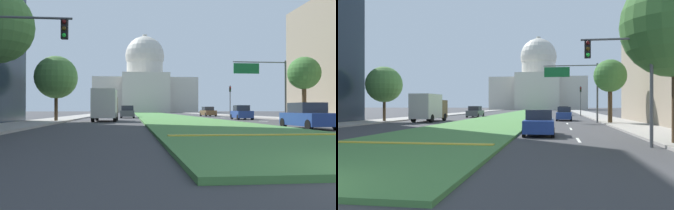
{
  "view_description": "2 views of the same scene",
  "coord_description": "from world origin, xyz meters",
  "views": [
    {
      "loc": [
        -5.4,
        -5.57,
        1.23
      ],
      "look_at": [
        0.44,
        49.76,
        1.91
      ],
      "focal_mm": 37.76,
      "sensor_mm": 36.0,
      "label": 1
    },
    {
      "loc": [
        6.63,
        -5.95,
        1.97
      ],
      "look_at": [
        -0.44,
        41.86,
        1.93
      ],
      "focal_mm": 35.19,
      "sensor_mm": 36.0,
      "label": 2
    }
  ],
  "objects": [
    {
      "name": "ground_plane",
      "position": [
        0.0,
        65.69,
        0.0
      ],
      "size": [
        289.03,
        289.03,
        0.0
      ],
      "primitive_type": "plane",
      "color": "#3D3D3F"
    },
    {
      "name": "grass_median",
      "position": [
        0.0,
        59.12,
        0.07
      ],
      "size": [
        8.66,
        118.24,
        0.14
      ],
      "primitive_type": "cube",
      "color": "#4C8442",
      "rests_on": "ground_plane"
    },
    {
      "name": "median_curb_nose",
      "position": [
        0.0,
        8.73,
        0.16
      ],
      "size": [
        7.79,
        0.5,
        0.04
      ],
      "primitive_type": "cube",
      "color": "gold",
      "rests_on": "grass_median"
    },
    {
      "name": "lane_dashes_right",
      "position": [
        7.94,
        42.15,
        0.0
      ],
      "size": [
        0.16,
        60.56,
        0.01
      ],
      "color": "silver",
      "rests_on": "ground_plane"
    },
    {
      "name": "sidewalk_left",
      "position": [
        -13.56,
        52.55,
        0.07
      ],
      "size": [
        4.0,
        118.24,
        0.15
      ],
      "primitive_type": "cube",
      "color": "#9E9991",
      "rests_on": "ground_plane"
    },
    {
      "name": "sidewalk_right",
      "position": [
        13.56,
        52.55,
        0.07
      ],
      "size": [
        4.0,
        118.24,
        0.15
      ],
      "primitive_type": "cube",
      "color": "#9E9991",
      "rests_on": "ground_plane"
    },
    {
      "name": "capitol_building",
      "position": [
        0.0,
        130.64,
        10.72
      ],
      "size": [
        38.26,
        24.1,
        30.25
      ],
      "color": "beige",
      "rests_on": "ground_plane"
    },
    {
      "name": "traffic_light_near_right",
      "position": [
        10.21,
        10.01,
        3.8
      ],
      "size": [
        3.34,
        0.35,
        5.2
      ],
      "color": "#515456",
      "rests_on": "ground_plane"
    },
    {
      "name": "traffic_light_far_right",
      "position": [
        11.06,
        51.74,
        3.31
      ],
      "size": [
        0.28,
        0.35,
        5.2
      ],
      "color": "#515456",
      "rests_on": "ground_plane"
    },
    {
      "name": "overhead_guide_sign",
      "position": [
        9.02,
        31.0,
        4.66
      ],
      "size": [
        5.94,
        0.2,
        6.5
      ],
      "color": "#515456",
      "rests_on": "ground_plane"
    },
    {
      "name": "street_tree_left_mid",
      "position": [
        -12.46,
        28.84,
        4.27
      ],
      "size": [
        4.04,
        4.04,
        6.3
      ],
      "color": "#4C3823",
      "rests_on": "ground_plane"
    },
    {
      "name": "street_tree_right_mid",
      "position": [
        12.25,
        28.84,
        4.89
      ],
      "size": [
        3.33,
        3.33,
        6.61
      ],
      "color": "#4C3823",
      "rests_on": "ground_plane"
    },
    {
      "name": "sedan_lead_stopped",
      "position": [
        5.63,
        15.47,
        0.78
      ],
      "size": [
        2.0,
        4.23,
        1.65
      ],
      "color": "navy",
      "rests_on": "ground_plane"
    },
    {
      "name": "sedan_midblock",
      "position": [
        7.83,
        35.61,
        0.8
      ],
      "size": [
        2.11,
        4.28,
        1.72
      ],
      "color": "navy",
      "rests_on": "ground_plane"
    },
    {
      "name": "sedan_distant",
      "position": [
        -5.87,
        45.07,
        0.82
      ],
      "size": [
        1.98,
        4.63,
        1.75
      ],
      "color": "#4C5156",
      "rests_on": "ground_plane"
    },
    {
      "name": "sedan_far_horizon",
      "position": [
        8.23,
        55.91,
        0.79
      ],
      "size": [
        2.22,
        4.46,
        1.69
      ],
      "color": "brown",
      "rests_on": "ground_plane"
    },
    {
      "name": "box_truck_delivery",
      "position": [
        -8.0,
        30.98,
        1.68
      ],
      "size": [
        2.4,
        6.4,
        3.2
      ],
      "color": "brown",
      "rests_on": "ground_plane"
    }
  ]
}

